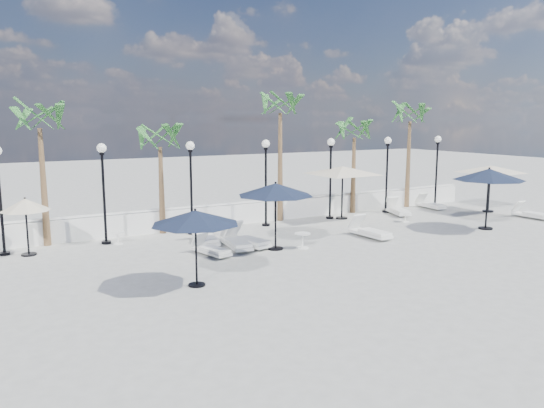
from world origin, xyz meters
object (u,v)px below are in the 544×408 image
lounger_2 (247,240)px  parasol_cream_sq_b (491,166)px  lounger_5 (370,231)px  parasol_navy_right (489,175)px  parasol_cream_small (25,206)px  parasol_navy_left (195,218)px  lounger_6 (430,204)px  parasol_cream_sq_a (343,167)px  lounger_3 (205,237)px  lounger_4 (236,241)px  lounger_7 (397,210)px  lounger_1 (211,249)px  parasol_navy_mid (276,190)px  lounger_8 (532,214)px

lounger_2 → parasol_cream_sq_b: size_ratio=0.42×
lounger_5 → parasol_navy_right: bearing=-15.8°
lounger_2 → parasol_cream_small: 7.87m
parasol_navy_left → lounger_6: bearing=21.8°
lounger_5 → parasol_cream_sq_a: parasol_cream_sq_a is taller
lounger_3 → parasol_navy_left: parasol_navy_left is taller
lounger_4 → parasol_cream_sq_b: size_ratio=0.42×
parasol_cream_sq_b → lounger_2: bearing=-177.5°
lounger_3 → lounger_7: lounger_3 is taller
lounger_5 → parasol_cream_small: (-12.27, 3.69, 1.51)m
lounger_1 → lounger_6: 14.42m
lounger_7 → lounger_2: bearing=-148.4°
lounger_2 → parasol_cream_sq_b: bearing=-11.3°
parasol_navy_mid → parasol_cream_sq_b: parasol_cream_sq_b is taller
lounger_8 → parasol_cream_sq_a: (-8.01, 4.43, 2.28)m
lounger_1 → parasol_cream_small: 6.58m
parasol_navy_left → parasol_navy_right: bearing=5.2°
lounger_2 → parasol_cream_sq_b: parasol_cream_sq_b is taller
parasol_cream_sq_a → parasol_cream_sq_b: 8.04m
parasol_navy_left → lounger_7: bearing=24.1°
lounger_5 → parasol_navy_left: 8.92m
lounger_1 → parasol_navy_right: 12.47m
lounger_5 → parasol_navy_mid: (-4.30, 0.15, 1.95)m
lounger_4 → parasol_navy_right: parasol_navy_right is taller
lounger_3 → lounger_4: 1.44m
lounger_1 → lounger_6: lounger_6 is taller
lounger_5 → parasol_navy_right: size_ratio=0.69×
lounger_3 → parasol_cream_sq_b: size_ratio=0.42×
lounger_6 → parasol_navy_right: parasol_navy_right is taller
parasol_navy_mid → parasol_navy_left: bearing=-147.5°
lounger_8 → parasol_navy_mid: parasol_navy_mid is taller
lounger_8 → parasol_cream_small: size_ratio=0.90×
lounger_3 → lounger_6: size_ratio=1.14×
lounger_2 → lounger_8: (14.50, -1.66, -0.03)m
lounger_8 → lounger_7: bearing=137.9°
parasol_cream_sq_a → parasol_cream_sq_b: size_ratio=1.08×
lounger_2 → lounger_5: lounger_2 is taller
parasol_cream_sq_a → parasol_cream_sq_b: (7.75, -2.16, -0.13)m
lounger_6 → lounger_4: bearing=-163.4°
lounger_6 → parasol_cream_sq_a: (-5.87, -0.02, 2.27)m
parasol_cream_sq_b → lounger_5: bearing=-169.7°
lounger_6 → lounger_8: lounger_6 is taller
lounger_2 → lounger_8: bearing=-20.3°
parasol_cream_sq_a → lounger_7: bearing=-9.3°
lounger_7 → lounger_5: bearing=-125.4°
lounger_8 → parasol_navy_mid: (-13.79, 0.75, 1.97)m
parasol_navy_left → lounger_1: bearing=60.4°
parasol_navy_mid → parasol_cream_sq_a: bearing=32.5°
lounger_1 → lounger_2: lounger_2 is taller
lounger_8 → parasol_cream_sq_b: bearing=93.0°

